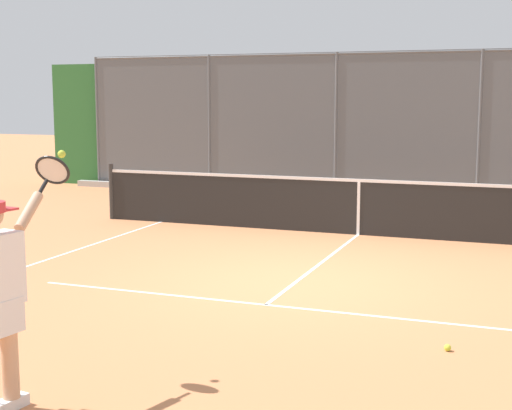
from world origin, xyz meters
TOP-DOWN VIEW (x-y plane):
  - ground_plane at (0.00, 0.00)m, footprint 60.00×60.00m
  - court_line_markings at (0.00, 1.46)m, footprint 7.61×8.50m
  - fence_backdrop at (0.00, -8.71)m, footprint 19.04×1.37m
  - tennis_net at (0.00, -3.50)m, footprint 9.77×0.09m
  - tennis_ball_mid_court at (2.55, 2.46)m, footprint 0.07×0.07m
  - tennis_ball_by_sideline at (-2.11, 2.02)m, footprint 0.07×0.07m

SIDE VIEW (x-z plane):
  - ground_plane at x=0.00m, z-range 0.00..0.00m
  - court_line_markings at x=0.00m, z-range 0.00..0.01m
  - tennis_ball_mid_court at x=2.55m, z-range 0.00..0.07m
  - tennis_ball_by_sideline at x=-2.11m, z-range 0.00..0.07m
  - tennis_net at x=0.00m, z-range -0.04..1.03m
  - fence_backdrop at x=0.00m, z-range -0.09..3.27m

